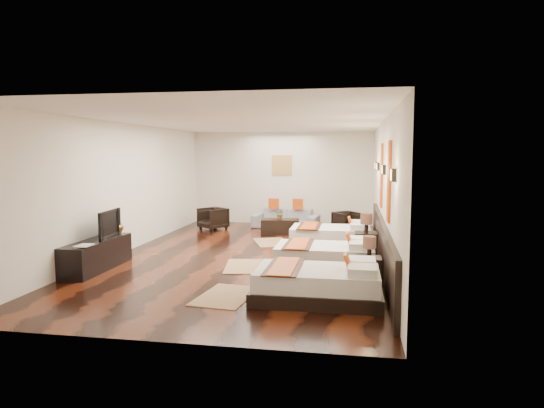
% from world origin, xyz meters
% --- Properties ---
extents(floor, '(5.50, 9.50, 0.01)m').
position_xyz_m(floor, '(0.00, 0.00, 0.00)').
color(floor, black).
rests_on(floor, ground).
extents(ceiling, '(5.50, 9.50, 0.01)m').
position_xyz_m(ceiling, '(0.00, 0.00, 2.80)').
color(ceiling, white).
rests_on(ceiling, floor).
extents(back_wall, '(5.50, 0.01, 2.80)m').
position_xyz_m(back_wall, '(0.00, 4.75, 1.40)').
color(back_wall, silver).
rests_on(back_wall, floor).
extents(left_wall, '(0.01, 9.50, 2.80)m').
position_xyz_m(left_wall, '(-2.75, 0.00, 1.40)').
color(left_wall, silver).
rests_on(left_wall, floor).
extents(right_wall, '(0.01, 9.50, 2.80)m').
position_xyz_m(right_wall, '(2.75, 0.00, 1.40)').
color(right_wall, silver).
rests_on(right_wall, floor).
extents(headboard_panel, '(0.08, 6.60, 0.90)m').
position_xyz_m(headboard_panel, '(2.71, -0.80, 0.45)').
color(headboard_panel, black).
rests_on(headboard_panel, floor).
extents(bed_near, '(1.87, 1.18, 0.71)m').
position_xyz_m(bed_near, '(1.69, -2.86, 0.24)').
color(bed_near, black).
rests_on(bed_near, floor).
extents(bed_mid, '(1.86, 1.17, 0.71)m').
position_xyz_m(bed_mid, '(1.69, -1.00, 0.24)').
color(bed_mid, black).
rests_on(bed_mid, floor).
extents(bed_far, '(1.88, 1.18, 0.72)m').
position_xyz_m(bed_far, '(1.69, 1.22, 0.25)').
color(bed_far, black).
rests_on(bed_far, floor).
extents(nightstand_a, '(0.40, 0.40, 0.80)m').
position_xyz_m(nightstand_a, '(2.44, -1.85, 0.28)').
color(nightstand_a, black).
rests_on(nightstand_a, floor).
extents(nightstand_b, '(0.46, 0.46, 0.92)m').
position_xyz_m(nightstand_b, '(2.45, 0.26, 0.32)').
color(nightstand_b, black).
rests_on(nightstand_b, floor).
extents(jute_mat_near, '(0.89, 1.28, 0.01)m').
position_xyz_m(jute_mat_near, '(0.30, -2.91, 0.01)').
color(jute_mat_near, '#936E4B').
rests_on(jute_mat_near, floor).
extents(jute_mat_mid, '(0.93, 1.30, 0.01)m').
position_xyz_m(jute_mat_mid, '(0.16, -0.99, 0.01)').
color(jute_mat_mid, '#936E4B').
rests_on(jute_mat_mid, floor).
extents(jute_mat_far, '(1.12, 1.39, 0.01)m').
position_xyz_m(jute_mat_far, '(0.24, 1.54, 0.01)').
color(jute_mat_far, '#936E4B').
rests_on(jute_mat_far, floor).
extents(tv_console, '(0.50, 1.80, 0.55)m').
position_xyz_m(tv_console, '(-2.50, -1.68, 0.28)').
color(tv_console, black).
rests_on(tv_console, floor).
extents(tv, '(0.21, 0.93, 0.53)m').
position_xyz_m(tv, '(-2.45, -1.43, 0.82)').
color(tv, black).
rests_on(tv, tv_console).
extents(book, '(0.24, 0.33, 0.03)m').
position_xyz_m(book, '(-2.50, -2.30, 0.57)').
color(book, black).
rests_on(book, tv_console).
extents(figurine, '(0.40, 0.40, 0.33)m').
position_xyz_m(figurine, '(-2.50, -0.95, 0.71)').
color(figurine, brown).
rests_on(figurine, tv_console).
extents(sofa, '(1.97, 0.97, 0.55)m').
position_xyz_m(sofa, '(0.25, 3.86, 0.28)').
color(sofa, gray).
rests_on(sofa, floor).
extents(armchair_left, '(0.94, 0.95, 0.62)m').
position_xyz_m(armchair_left, '(-1.75, 3.26, 0.31)').
color(armchair_left, black).
rests_on(armchair_left, floor).
extents(armchair_right, '(0.86, 0.87, 0.57)m').
position_xyz_m(armchair_right, '(2.00, 3.37, 0.28)').
color(armchair_right, black).
rests_on(armchair_right, floor).
extents(coffee_table, '(1.04, 0.59, 0.40)m').
position_xyz_m(coffee_table, '(0.25, 2.81, 0.20)').
color(coffee_table, black).
rests_on(coffee_table, floor).
extents(table_plant, '(0.29, 0.27, 0.28)m').
position_xyz_m(table_plant, '(0.25, 2.80, 0.54)').
color(table_plant, '#23531B').
rests_on(table_plant, coffee_table).
extents(orange_panel_a, '(0.04, 0.40, 1.30)m').
position_xyz_m(orange_panel_a, '(2.73, -1.90, 1.70)').
color(orange_panel_a, '#D86014').
rests_on(orange_panel_a, right_wall).
extents(orange_panel_b, '(0.04, 0.40, 1.30)m').
position_xyz_m(orange_panel_b, '(2.73, 0.30, 1.70)').
color(orange_panel_b, '#D86014').
rests_on(orange_panel_b, right_wall).
extents(sconce_near, '(0.07, 0.12, 0.18)m').
position_xyz_m(sconce_near, '(2.70, -3.00, 1.85)').
color(sconce_near, black).
rests_on(sconce_near, right_wall).
extents(sconce_mid, '(0.07, 0.12, 0.18)m').
position_xyz_m(sconce_mid, '(2.70, -0.80, 1.85)').
color(sconce_mid, black).
rests_on(sconce_mid, right_wall).
extents(sconce_far, '(0.07, 0.12, 0.18)m').
position_xyz_m(sconce_far, '(2.70, 1.40, 1.85)').
color(sconce_far, black).
rests_on(sconce_far, right_wall).
extents(sconce_lounge, '(0.07, 0.12, 0.18)m').
position_xyz_m(sconce_lounge, '(2.70, 2.30, 1.85)').
color(sconce_lounge, black).
rests_on(sconce_lounge, right_wall).
extents(gold_artwork, '(0.60, 0.04, 0.60)m').
position_xyz_m(gold_artwork, '(0.00, 4.73, 1.80)').
color(gold_artwork, '#AD873F').
rests_on(gold_artwork, back_wall).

